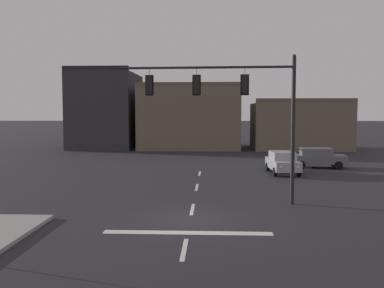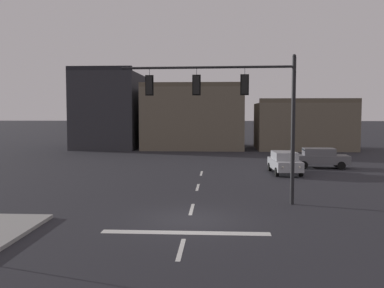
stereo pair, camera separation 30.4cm
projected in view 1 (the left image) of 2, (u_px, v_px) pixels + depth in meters
ground_plane at (190, 220)px, 18.56m from camera, size 400.00×400.00×0.00m
stop_bar_paint at (188, 233)px, 16.57m from camera, size 6.40×0.50×0.01m
lane_centreline at (192, 209)px, 20.55m from camera, size 0.16×26.40×0.01m
signal_mast_near_side at (237, 100)px, 21.61m from camera, size 8.61×0.65×7.33m
car_lot_nearside at (317, 157)px, 35.71m from camera, size 4.52×2.07×1.61m
car_lot_middle at (283, 162)px, 32.44m from camera, size 2.11×4.54×1.61m
building_row at (186, 117)px, 55.20m from camera, size 33.55×10.93×9.82m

